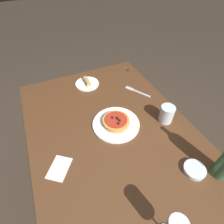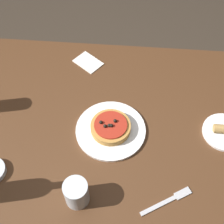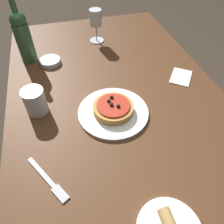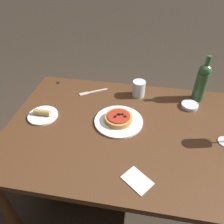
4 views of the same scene
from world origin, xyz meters
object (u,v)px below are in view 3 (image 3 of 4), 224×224
at_px(wine_bottle, 23,36).
at_px(side_bowl, 50,61).
at_px(dinner_plate, 113,112).
at_px(water_cup, 35,101).
at_px(wine_glass, 96,20).
at_px(fork, 49,181).
at_px(dining_table, 115,105).
at_px(pizza, 113,108).

relative_size(wine_bottle, side_bowl, 2.91).
relative_size(dinner_plate, side_bowl, 2.68).
relative_size(dinner_plate, water_cup, 2.62).
bearing_deg(water_cup, wine_bottle, 3.91).
bearing_deg(wine_glass, fork, 157.81).
xyz_separation_m(dining_table, pizza, (-0.12, 0.04, 0.11)).
relative_size(water_cup, fork, 0.59).
bearing_deg(side_bowl, wine_glass, -60.18).
bearing_deg(pizza, wine_glass, -6.03).
relative_size(dinner_plate, wine_bottle, 0.92).
relative_size(dining_table, pizza, 9.50).
height_order(dining_table, water_cup, water_cup).
relative_size(dinner_plate, fork, 1.54).
height_order(dining_table, fork, fork).
bearing_deg(water_cup, side_bowl, -12.45).
distance_m(dining_table, dinner_plate, 0.16).
bearing_deg(water_cup, fork, -176.27).
distance_m(wine_glass, fork, 0.86).
relative_size(pizza, wine_bottle, 0.52).
relative_size(dinner_plate, pizza, 1.76).
height_order(water_cup, side_bowl, water_cup).
distance_m(dinner_plate, side_bowl, 0.46).
height_order(pizza, fork, pizza).
bearing_deg(side_bowl, water_cup, 167.55).
height_order(dinner_plate, wine_glass, wine_glass).
height_order(pizza, wine_bottle, wine_bottle).
bearing_deg(dining_table, pizza, 161.34).
distance_m(wine_glass, side_bowl, 0.33).
bearing_deg(wine_bottle, dinner_plate, -146.50).
height_order(wine_glass, fork, wine_glass).
bearing_deg(dinner_plate, wine_glass, -6.03).
distance_m(pizza, water_cup, 0.30).
bearing_deg(side_bowl, fork, 175.42).
height_order(dining_table, wine_glass, wine_glass).
bearing_deg(dining_table, water_cup, 95.98).
bearing_deg(dinner_plate, pizza, 12.78).
height_order(dinner_plate, fork, dinner_plate).
height_order(wine_glass, water_cup, wine_glass).
height_order(pizza, wine_glass, wine_glass).
bearing_deg(water_cup, dinner_plate, -107.38).
xyz_separation_m(pizza, fork, (-0.22, 0.26, -0.03)).
height_order(dining_table, pizza, pizza).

